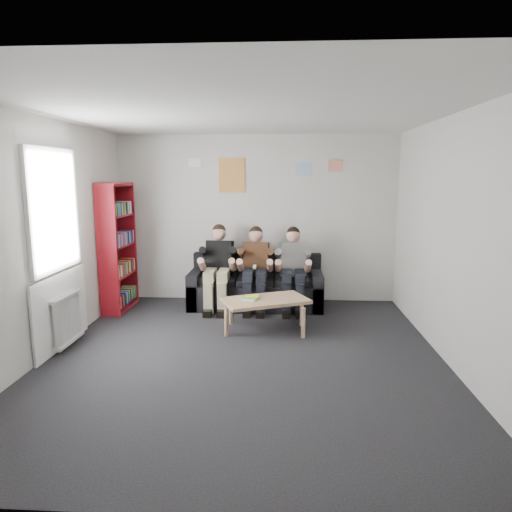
{
  "coord_description": "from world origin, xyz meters",
  "views": [
    {
      "loc": [
        0.43,
        -4.92,
        2.04
      ],
      "look_at": [
        0.06,
        1.3,
        0.94
      ],
      "focal_mm": 32.0,
      "sensor_mm": 36.0,
      "label": 1
    }
  ],
  "objects_px": {
    "coffee_table": "(265,303)",
    "person_middle": "(255,269)",
    "person_right": "(293,270)",
    "sofa": "(256,288)",
    "bookshelf": "(118,247)",
    "person_left": "(218,268)"
  },
  "relations": [
    {
      "from": "coffee_table",
      "to": "person_middle",
      "type": "relative_size",
      "value": 0.86
    },
    {
      "from": "person_middle",
      "to": "person_right",
      "type": "distance_m",
      "value": 0.58
    },
    {
      "from": "sofa",
      "to": "coffee_table",
      "type": "bearing_deg",
      "value": -80.73
    },
    {
      "from": "person_middle",
      "to": "person_right",
      "type": "bearing_deg",
      "value": 4.51
    },
    {
      "from": "person_right",
      "to": "sofa",
      "type": "bearing_deg",
      "value": 152.97
    },
    {
      "from": "bookshelf",
      "to": "coffee_table",
      "type": "relative_size",
      "value": 1.78
    },
    {
      "from": "coffee_table",
      "to": "person_middle",
      "type": "height_order",
      "value": "person_middle"
    },
    {
      "from": "coffee_table",
      "to": "person_right",
      "type": "relative_size",
      "value": 0.86
    },
    {
      "from": "person_middle",
      "to": "sofa",
      "type": "bearing_deg",
      "value": 94.46
    },
    {
      "from": "coffee_table",
      "to": "person_right",
      "type": "height_order",
      "value": "person_right"
    },
    {
      "from": "sofa",
      "to": "person_left",
      "type": "height_order",
      "value": "person_left"
    },
    {
      "from": "person_right",
      "to": "person_left",
      "type": "bearing_deg",
      "value": 171.58
    },
    {
      "from": "sofa",
      "to": "person_right",
      "type": "relative_size",
      "value": 1.63
    },
    {
      "from": "sofa",
      "to": "person_middle",
      "type": "distance_m",
      "value": 0.4
    },
    {
      "from": "coffee_table",
      "to": "person_left",
      "type": "distance_m",
      "value": 1.29
    },
    {
      "from": "coffee_table",
      "to": "person_right",
      "type": "xyz_separation_m",
      "value": [
        0.38,
        1.0,
        0.25
      ]
    },
    {
      "from": "sofa",
      "to": "person_left",
      "type": "distance_m",
      "value": 0.7
    },
    {
      "from": "sofa",
      "to": "bookshelf",
      "type": "bearing_deg",
      "value": -171.67
    },
    {
      "from": "person_middle",
      "to": "person_right",
      "type": "height_order",
      "value": "person_middle"
    },
    {
      "from": "coffee_table",
      "to": "person_right",
      "type": "bearing_deg",
      "value": 69.09
    },
    {
      "from": "bookshelf",
      "to": "person_middle",
      "type": "relative_size",
      "value": 1.52
    },
    {
      "from": "bookshelf",
      "to": "person_middle",
      "type": "xyz_separation_m",
      "value": [
        2.09,
        0.11,
        -0.34
      ]
    }
  ]
}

